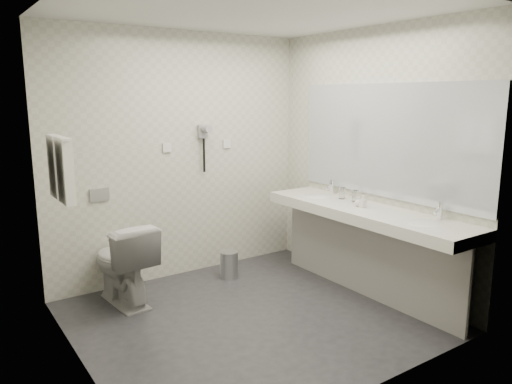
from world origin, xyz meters
TOP-DOWN VIEW (x-y plane):
  - floor at (0.00, 0.00)m, footprint 2.80×2.80m
  - ceiling at (0.00, 0.00)m, footprint 2.80×2.80m
  - wall_back at (0.00, 1.30)m, footprint 2.80×0.00m
  - wall_front at (0.00, -1.30)m, footprint 2.80×0.00m
  - wall_left at (-1.40, 0.00)m, footprint 0.00×2.60m
  - wall_right at (1.40, 0.00)m, footprint 0.00×2.60m
  - vanity_counter at (1.12, -0.20)m, footprint 0.55×2.20m
  - vanity_panel at (1.15, -0.20)m, footprint 0.03×2.15m
  - vanity_post_near at (1.18, -1.24)m, footprint 0.06×0.06m
  - vanity_post_far at (1.18, 0.84)m, footprint 0.06×0.06m
  - mirror at (1.39, -0.20)m, footprint 0.02×2.20m
  - basin_near at (1.12, -0.85)m, footprint 0.40×0.31m
  - basin_far at (1.12, 0.45)m, footprint 0.40×0.31m
  - faucet_near at (1.32, -0.85)m, footprint 0.04×0.04m
  - faucet_far at (1.32, 0.45)m, footprint 0.04×0.04m
  - soap_bottle_a at (1.12, -0.18)m, footprint 0.05×0.05m
  - soap_bottle_b at (1.12, -0.13)m, footprint 0.10×0.10m
  - glass_left at (1.24, 0.04)m, footprint 0.07×0.07m
  - glass_right at (1.23, 0.21)m, footprint 0.08×0.08m
  - toilet at (-0.79, 0.91)m, footprint 0.49×0.78m
  - flush_plate at (-0.85, 1.29)m, footprint 0.18×0.02m
  - pedal_bin at (0.32, 0.90)m, footprint 0.24×0.24m
  - bin_lid at (0.32, 0.90)m, footprint 0.19×0.19m
  - towel_rail at (-1.35, 0.55)m, footprint 0.02×0.62m
  - towel_near at (-1.34, 0.41)m, footprint 0.07×0.24m
  - towel_far at (-1.34, 0.69)m, footprint 0.07×0.24m
  - dryer_cradle at (0.25, 1.27)m, footprint 0.10×0.04m
  - dryer_barrel at (0.25, 1.20)m, footprint 0.08×0.14m
  - dryer_cord at (0.25, 1.26)m, footprint 0.02×0.02m
  - switch_plate_a at (-0.15, 1.29)m, footprint 0.09×0.02m
  - switch_plate_b at (0.55, 1.29)m, footprint 0.09×0.02m

SIDE VIEW (x-z plane):
  - floor at x=0.00m, z-range 0.00..0.00m
  - pedal_bin at x=0.32m, z-range 0.00..0.27m
  - bin_lid at x=0.32m, z-range 0.27..0.28m
  - vanity_panel at x=1.15m, z-range 0.00..0.75m
  - vanity_post_near at x=1.18m, z-range 0.00..0.75m
  - vanity_post_far at x=1.18m, z-range 0.00..0.75m
  - toilet at x=-0.79m, z-range 0.00..0.76m
  - vanity_counter at x=1.12m, z-range 0.75..0.85m
  - basin_near at x=1.12m, z-range 0.81..0.86m
  - basin_far at x=1.12m, z-range 0.81..0.86m
  - soap_bottle_b at x=1.12m, z-range 0.85..0.94m
  - glass_left at x=1.24m, z-range 0.85..0.96m
  - glass_right at x=1.23m, z-range 0.85..0.96m
  - soap_bottle_a at x=1.12m, z-range 0.85..0.96m
  - faucet_near at x=1.32m, z-range 0.85..1.00m
  - faucet_far at x=1.32m, z-range 0.85..1.00m
  - flush_plate at x=-0.85m, z-range 0.89..1.01m
  - wall_back at x=0.00m, z-range -0.15..2.65m
  - wall_front at x=0.00m, z-range -0.15..2.65m
  - wall_left at x=-1.40m, z-range -0.05..2.55m
  - wall_right at x=1.40m, z-range -0.05..2.55m
  - dryer_cord at x=0.25m, z-range 1.07..1.43m
  - towel_near at x=-1.34m, z-range 1.09..1.57m
  - towel_far at x=-1.34m, z-range 1.09..1.57m
  - switch_plate_a at x=-0.15m, z-range 1.31..1.40m
  - switch_plate_b at x=0.55m, z-range 1.31..1.40m
  - mirror at x=1.39m, z-range 0.92..1.98m
  - dryer_cradle at x=0.25m, z-range 1.43..1.57m
  - dryer_barrel at x=0.25m, z-range 1.49..1.57m
  - towel_rail at x=-1.35m, z-range 1.54..1.56m
  - ceiling at x=0.00m, z-range 2.50..2.50m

